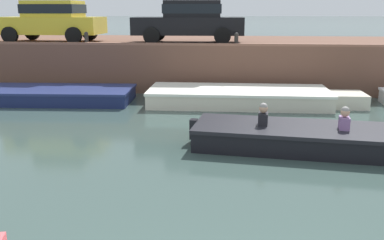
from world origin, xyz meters
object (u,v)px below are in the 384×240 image
boat_moored_west_navy (38,95)px  car_leftmost_yellow (52,19)px  boat_moored_central_cream (247,97)px  mooring_bollard_west (86,38)px  motorboat_passing (318,139)px  mooring_bollard_mid (236,38)px  car_left_inner_black (190,20)px

boat_moored_west_navy → car_leftmost_yellow: bearing=101.6°
boat_moored_central_cream → car_leftmost_yellow: bearing=158.2°
mooring_bollard_west → car_leftmost_yellow: bearing=145.1°
boat_moored_west_navy → motorboat_passing: bearing=-27.6°
motorboat_passing → boat_moored_west_navy: bearing=152.4°
car_leftmost_yellow → motorboat_passing: bearing=-40.0°
motorboat_passing → mooring_bollard_mid: (-1.73, 6.18, 1.70)m
boat_moored_central_cream → motorboat_passing: size_ratio=1.13×
mooring_bollard_west → mooring_bollard_mid: (5.34, 0.00, 0.00)m
car_leftmost_yellow → car_left_inner_black: size_ratio=0.95×
motorboat_passing → car_leftmost_yellow: (-8.81, 7.39, 2.31)m
car_left_inner_black → mooring_bollard_mid: size_ratio=9.35×
boat_moored_west_navy → mooring_bollard_west: (1.09, 1.91, 1.73)m
boat_moored_west_navy → mooring_bollard_mid: bearing=16.5°
boat_moored_central_cream → motorboat_passing: motorboat_passing is taller
boat_moored_west_navy → mooring_bollard_west: size_ratio=15.23×
boat_moored_central_cream → car_leftmost_yellow: size_ratio=1.71×
car_leftmost_yellow → car_left_inner_black: bearing=0.0°
mooring_bollard_mid → mooring_bollard_west: bearing=180.0°
car_left_inner_black → motorboat_passing: bearing=-64.9°
boat_moored_west_navy → car_leftmost_yellow: (-0.64, 3.12, 2.34)m
car_left_inner_black → mooring_bollard_west: bearing=-161.4°
motorboat_passing → car_leftmost_yellow: size_ratio=1.51×
boat_moored_central_cream → mooring_bollard_west: (-5.71, 1.77, 1.70)m
car_leftmost_yellow → mooring_bollard_west: 2.20m
motorboat_passing → mooring_bollard_mid: 6.64m
boat_moored_west_navy → car_leftmost_yellow: car_leftmost_yellow is taller
boat_moored_west_navy → mooring_bollard_west: mooring_bollard_west is taller
mooring_bollard_mid → motorboat_passing: bearing=-74.3°
boat_moored_central_cream → boat_moored_west_navy: bearing=-178.9°
car_leftmost_yellow → boat_moored_west_navy: bearing=-78.4°
boat_moored_central_cream → mooring_bollard_mid: size_ratio=15.11×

